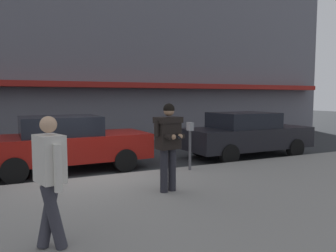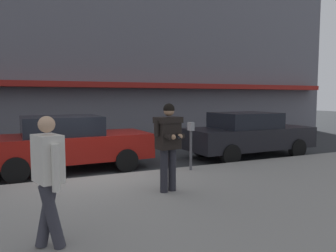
{
  "view_description": "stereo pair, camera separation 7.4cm",
  "coord_description": "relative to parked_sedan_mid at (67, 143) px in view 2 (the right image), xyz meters",
  "views": [
    {
      "loc": [
        -1.76,
        -8.1,
        2.07
      ],
      "look_at": [
        1.0,
        -2.18,
        1.49
      ],
      "focal_mm": 35.0,
      "sensor_mm": 36.0,
      "label": 1
    },
    {
      "loc": [
        -1.69,
        -8.13,
        2.07
      ],
      "look_at": [
        1.0,
        -2.18,
        1.49
      ],
      "focal_mm": 35.0,
      "sensor_mm": 36.0,
      "label": 2
    }
  ],
  "objects": [
    {
      "name": "parked_sedan_far",
      "position": [
        5.96,
        -0.37,
        0.0
      ],
      "size": [
        4.54,
        2.02,
        1.54
      ],
      "color": "black",
      "rests_on": "ground"
    },
    {
      "name": "man_texting_on_phone",
      "position": [
        1.54,
        -3.48,
        0.46
      ],
      "size": [
        0.64,
        0.62,
        1.81
      ],
      "color": "#23232B",
      "rests_on": "sidewalk"
    },
    {
      "name": "parking_meter",
      "position": [
        2.89,
        -1.92,
        0.18
      ],
      "size": [
        0.12,
        0.18,
        1.27
      ],
      "color": "#4C4C51",
      "rests_on": "sidewalk"
    },
    {
      "name": "storefront_facade",
      "position": [
        1.52,
        7.17,
        5.73
      ],
      "size": [
        28.0,
        4.7,
        13.07
      ],
      "color": "slate",
      "rests_on": "ground"
    },
    {
      "name": "curb_paint_line",
      "position": [
        1.52,
        -1.27,
        -0.79
      ],
      "size": [
        28.0,
        0.12,
        0.01
      ],
      "primitive_type": "cube",
      "color": "silver",
      "rests_on": "ground"
    },
    {
      "name": "pedestrian_in_light_coat",
      "position": [
        -0.88,
        -5.13,
        0.32
      ],
      "size": [
        0.41,
        0.58,
        1.7
      ],
      "color": "#33333D",
      "rests_on": "sidewalk"
    },
    {
      "name": "ground_plane",
      "position": [
        0.52,
        -1.32,
        -0.79
      ],
      "size": [
        80.0,
        80.0,
        0.0
      ],
      "primitive_type": "plane",
      "color": "#2B2D30"
    },
    {
      "name": "parked_sedan_mid",
      "position": [
        0.0,
        0.0,
        0.0
      ],
      "size": [
        4.56,
        2.05,
        1.54
      ],
      "color": "maroon",
      "rests_on": "ground"
    },
    {
      "name": "sidewalk",
      "position": [
        1.52,
        -4.17,
        -0.72
      ],
      "size": [
        32.0,
        5.3,
        0.14
      ],
      "primitive_type": "cube",
      "color": "gray",
      "rests_on": "ground"
    }
  ]
}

